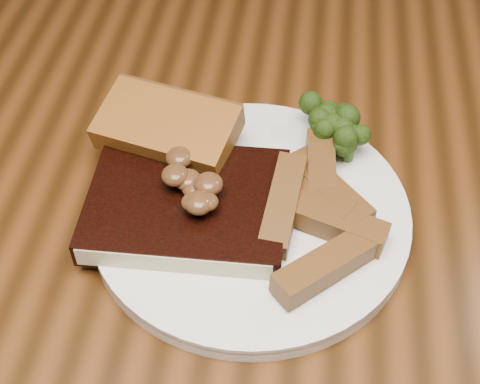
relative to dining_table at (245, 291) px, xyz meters
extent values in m
cube|color=#4D280F|center=(0.00, 0.00, 0.07)|extent=(1.60, 0.90, 0.04)
cube|color=black|center=(-0.20, 0.64, -0.27)|extent=(0.45, 0.45, 0.04)
cylinder|color=black|center=(-0.02, 0.76, -0.47)|extent=(0.04, 0.04, 0.37)
cylinder|color=black|center=(-0.32, 0.82, -0.47)|extent=(0.04, 0.04, 0.37)
cylinder|color=black|center=(-0.08, 0.46, -0.47)|extent=(0.04, 0.04, 0.37)
cylinder|color=black|center=(-0.39, 0.52, -0.47)|extent=(0.04, 0.04, 0.37)
cube|color=black|center=(-0.24, 0.47, -0.05)|extent=(0.38, 0.11, 0.40)
cylinder|color=white|center=(0.00, 0.01, 0.10)|extent=(0.31, 0.31, 0.01)
cube|color=black|center=(-0.05, 0.00, 0.12)|extent=(0.16, 0.13, 0.02)
cube|color=beige|center=(-0.05, -0.06, 0.11)|extent=(0.15, 0.02, 0.02)
cube|color=#96521B|center=(-0.08, 0.07, 0.12)|extent=(0.13, 0.09, 0.03)
camera|label=1|loc=(0.04, -0.35, 0.53)|focal=50.00mm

